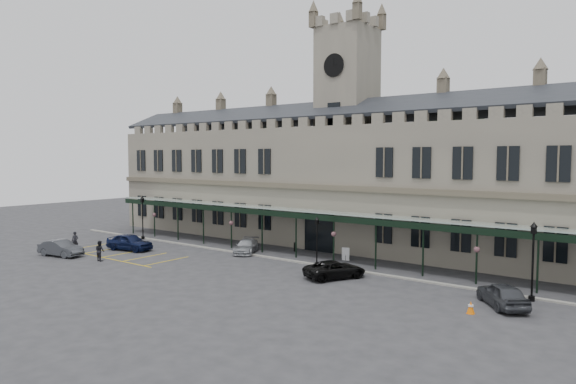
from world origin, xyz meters
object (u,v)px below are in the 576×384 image
Objects in this scene: car_van at (335,269)px; clock_tower at (347,117)px; lamp_post_left at (143,214)px; lamp_post_right at (533,254)px; car_left_b at (61,248)px; car_left_a at (130,242)px; traffic_cone at (471,307)px; sign_board at (346,254)px; station_building at (346,182)px; car_taxi at (246,246)px; person_a at (75,241)px; lamp_post_mid at (317,237)px; car_right_a at (502,294)px; person_b at (100,251)px.

clock_tower is at bearing -35.37° from car_van.
clock_tower reaches higher than car_van.
lamp_post_left is (-19.52, -10.77, -10.28)m from clock_tower.
lamp_post_right is (20.15, -11.07, -10.12)m from clock_tower.
clock_tower reaches higher than car_left_b.
clock_tower is 24.98m from car_left_a.
lamp_post_right is 6.03m from traffic_cone.
station_building is at bearing 103.90° from sign_board.
car_taxi is (12.50, 11.44, -0.10)m from car_left_b.
car_taxi is (10.00, 5.83, -0.18)m from car_left_a.
lamp_post_right is 25.29m from car_taxi.
station_building is at bearing 138.36° from traffic_cone.
traffic_cone is 0.40× the size of person_a.
lamp_post_right is 39.09m from car_left_b.
traffic_cone is 35.82m from car_left_b.
car_left_b is at bearing -129.44° from station_building.
station_building reaches higher than traffic_cone.
traffic_cone is at bearing -92.25° from car_left_b.
lamp_post_mid is 15.94m from car_right_a.
lamp_post_mid is 3.62× the size of sign_board.
clock_tower reaches higher than sign_board.
car_right_a is at bearing -35.17° from station_building.
traffic_cone is 0.16× the size of car_van.
clock_tower is 5.58× the size of car_right_a.
lamp_post_mid is 0.86× the size of car_left_a.
sign_board is (0.84, 3.28, -1.88)m from lamp_post_mid.
car_left_a reaches higher than car_left_b.
lamp_post_right is 3.48m from car_right_a.
sign_board is at bearing -59.20° from station_building.
car_right_a is (19.00, -13.47, -12.35)m from clock_tower.
car_taxi reaches higher than traffic_cone.
lamp_post_mid is at bearing 178.10° from lamp_post_right.
clock_tower is 26.98m from person_b.
sign_board is 0.24× the size of car_van.
car_right_a is (15.58, -2.96, -1.68)m from lamp_post_mid.
person_a is (-39.35, -7.88, -2.08)m from lamp_post_right.
station_building reaches higher than person_a.
station_building is 2.42× the size of clock_tower.
sign_board is 0.26× the size of car_right_a.
lamp_post_mid is 3.87m from sign_board.
person_a is (-19.20, -18.87, -5.55)m from station_building.
car_left_a is 1.01× the size of car_van.
car_van is (26.52, -2.62, -2.17)m from lamp_post_left.
clock_tower reaches higher than lamp_post_mid.
station_building is 11.70m from lamp_post_mid.
lamp_post_mid is 2.30× the size of person_b.
lamp_post_left is at bearing -151.31° from station_building.
car_left_b is at bearing -165.92° from car_taxi.
lamp_post_right reaches higher than car_right_a.
station_building is 13.71× the size of car_taxi.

